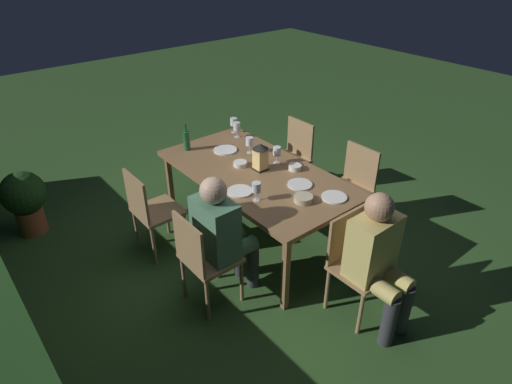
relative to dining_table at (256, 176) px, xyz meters
The scene contains 24 objects.
ground_plane 0.71m from the dining_table, ahead, with size 16.00×16.00×0.00m, color #2D5123.
dining_table is the anchor object (origin of this frame).
chair_side_left_b 1.03m from the dining_table, 63.92° to the right, with size 0.42×0.40×0.87m.
chair_side_right_b 1.03m from the dining_table, 63.92° to the left, with size 0.42×0.40×0.87m.
chair_head_near 1.25m from the dining_table, behind, with size 0.40×0.42×0.87m.
person_in_mustard 1.43m from the dining_table, behind, with size 0.48×0.38×1.15m.
chair_side_left_a 1.03m from the dining_table, 116.08° to the right, with size 0.42×0.40×0.87m.
chair_side_right_a 1.03m from the dining_table, 116.08° to the left, with size 0.42×0.40×0.87m.
person_in_green 0.84m from the dining_table, 121.98° to the left, with size 0.38×0.47×1.15m.
lantern_centerpiece 0.21m from the dining_table, 83.74° to the right, with size 0.15×0.15×0.27m.
green_bottle_on_table 0.87m from the dining_table, 17.02° to the left, with size 0.07×0.07×0.29m.
wine_glass_a 0.98m from the dining_table, 24.24° to the right, with size 0.08×0.08×0.17m.
wine_glass_b 0.44m from the dining_table, 30.02° to the right, with size 0.08×0.08×0.17m.
wine_glass_c 0.84m from the dining_table, 24.61° to the right, with size 0.08×0.08×0.17m.
wine_glass_d 0.32m from the dining_table, 87.91° to the right, with size 0.08×0.08×0.17m.
wine_glass_e 0.54m from the dining_table, 141.10° to the left, with size 0.08×0.08×0.17m.
plate_a 0.55m from the dining_table, ahead, with size 0.24×0.24×0.01m, color white.
plate_b 0.47m from the dining_table, 162.84° to the right, with size 0.22×0.22×0.01m, color silver.
plate_c 0.82m from the dining_table, 164.76° to the right, with size 0.22×0.22×0.01m, color white.
plate_d 0.41m from the dining_table, 120.33° to the left, with size 0.22×0.22×0.01m, color white.
bowl_olives 0.20m from the dining_table, 13.55° to the left, with size 0.13×0.13×0.04m.
bowl_bread 0.38m from the dining_table, 123.75° to the right, with size 0.12×0.12×0.05m.
bowl_salad 0.67m from the dining_table, behind, with size 0.16×0.16×0.05m.
potted_plant_by_hedge 2.34m from the dining_table, 48.59° to the left, with size 0.44×0.44×0.69m.
Camera 1 is at (-2.78, 2.27, 2.69)m, focal length 30.32 mm.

